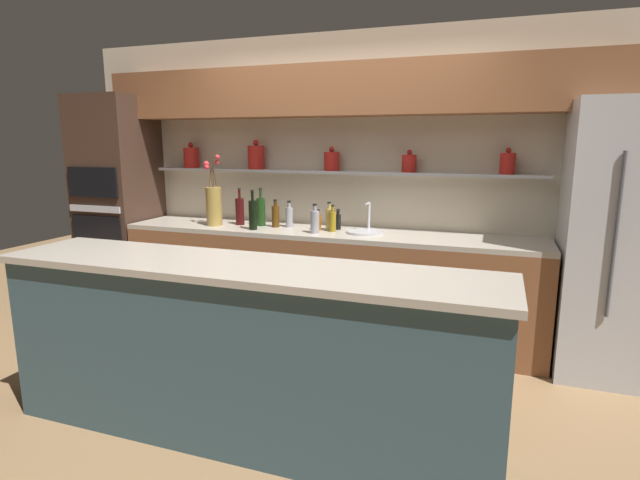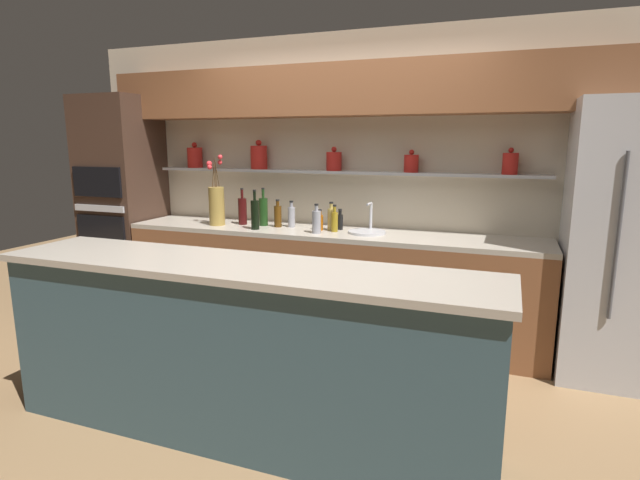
{
  "view_description": "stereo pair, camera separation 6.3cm",
  "coord_description": "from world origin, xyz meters",
  "px_view_note": "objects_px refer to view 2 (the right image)",
  "views": [
    {
      "loc": [
        1.29,
        -2.75,
        1.67
      ],
      "look_at": [
        0.16,
        0.41,
        1.01
      ],
      "focal_mm": 28.0,
      "sensor_mm": 36.0,
      "label": 1
    },
    {
      "loc": [
        1.35,
        -2.72,
        1.67
      ],
      "look_at": [
        0.16,
        0.41,
        1.01
      ],
      "focal_mm": 28.0,
      "sensor_mm": 36.0,
      "label": 2
    }
  ],
  "objects_px": {
    "bottle_wine_7": "(263,211)",
    "bottle_oil_8": "(335,221)",
    "bottle_spirit_5": "(278,216)",
    "oven_tower": "(123,204)",
    "sink_fixture": "(367,230)",
    "flower_vase": "(217,204)",
    "bottle_sauce_9": "(339,221)",
    "bottle_wine_3": "(243,211)",
    "refrigerator": "(632,243)",
    "bottle_spirit_6": "(316,221)",
    "bottle_spirit_1": "(331,219)",
    "bottle_sauce_0": "(320,222)",
    "bottle_spirit_2": "(291,216)",
    "bottle_wine_4": "(255,214)"
  },
  "relations": [
    {
      "from": "bottle_wine_3",
      "to": "bottle_oil_8",
      "type": "height_order",
      "value": "bottle_wine_3"
    },
    {
      "from": "bottle_spirit_6",
      "to": "bottle_oil_8",
      "type": "relative_size",
      "value": 1.08
    },
    {
      "from": "bottle_sauce_9",
      "to": "bottle_spirit_2",
      "type": "bearing_deg",
      "value": -175.68
    },
    {
      "from": "bottle_spirit_6",
      "to": "bottle_sauce_9",
      "type": "height_order",
      "value": "bottle_spirit_6"
    },
    {
      "from": "refrigerator",
      "to": "oven_tower",
      "type": "relative_size",
      "value": 0.93
    },
    {
      "from": "oven_tower",
      "to": "bottle_oil_8",
      "type": "distance_m",
      "value": 2.26
    },
    {
      "from": "refrigerator",
      "to": "bottle_wine_7",
      "type": "height_order",
      "value": "refrigerator"
    },
    {
      "from": "bottle_wine_4",
      "to": "bottle_sauce_9",
      "type": "bearing_deg",
      "value": 20.42
    },
    {
      "from": "refrigerator",
      "to": "bottle_spirit_6",
      "type": "distance_m",
      "value": 2.3
    },
    {
      "from": "bottle_wine_4",
      "to": "bottle_sauce_9",
      "type": "xyz_separation_m",
      "value": [
        0.69,
        0.26,
        -0.06
      ]
    },
    {
      "from": "sink_fixture",
      "to": "bottle_wine_3",
      "type": "distance_m",
      "value": 1.2
    },
    {
      "from": "bottle_sauce_0",
      "to": "bottle_oil_8",
      "type": "distance_m",
      "value": 0.14
    },
    {
      "from": "refrigerator",
      "to": "bottle_spirit_2",
      "type": "xyz_separation_m",
      "value": [
        -2.62,
        0.1,
        0.04
      ]
    },
    {
      "from": "bottle_sauce_0",
      "to": "bottle_sauce_9",
      "type": "xyz_separation_m",
      "value": [
        0.14,
        0.1,
        0.0
      ]
    },
    {
      "from": "bottle_wine_4",
      "to": "bottle_spirit_5",
      "type": "relative_size",
      "value": 1.4
    },
    {
      "from": "bottle_wine_7",
      "to": "bottle_oil_8",
      "type": "relative_size",
      "value": 1.5
    },
    {
      "from": "oven_tower",
      "to": "bottle_spirit_1",
      "type": "bearing_deg",
      "value": 0.88
    },
    {
      "from": "bottle_wine_3",
      "to": "bottle_sauce_0",
      "type": "bearing_deg",
      "value": -2.86
    },
    {
      "from": "bottle_spirit_5",
      "to": "bottle_wine_3",
      "type": "bearing_deg",
      "value": 178.07
    },
    {
      "from": "bottle_wine_4",
      "to": "flower_vase",
      "type": "bearing_deg",
      "value": 169.15
    },
    {
      "from": "flower_vase",
      "to": "bottle_sauce_9",
      "type": "height_order",
      "value": "flower_vase"
    },
    {
      "from": "flower_vase",
      "to": "bottle_sauce_0",
      "type": "bearing_deg",
      "value": 4.3
    },
    {
      "from": "bottle_spirit_5",
      "to": "bottle_spirit_6",
      "type": "distance_m",
      "value": 0.47
    },
    {
      "from": "flower_vase",
      "to": "bottle_spirit_6",
      "type": "xyz_separation_m",
      "value": [
        1.0,
        -0.07,
        -0.09
      ]
    },
    {
      "from": "bottle_oil_8",
      "to": "bottle_spirit_1",
      "type": "bearing_deg",
      "value": 131.87
    },
    {
      "from": "bottle_wine_3",
      "to": "bottle_spirit_6",
      "type": "bearing_deg",
      "value": -12.9
    },
    {
      "from": "refrigerator",
      "to": "bottle_spirit_6",
      "type": "xyz_separation_m",
      "value": [
        -2.3,
        -0.11,
        0.04
      ]
    },
    {
      "from": "bottle_wine_3",
      "to": "bottle_spirit_5",
      "type": "distance_m",
      "value": 0.37
    },
    {
      "from": "bottle_wine_7",
      "to": "bottle_oil_8",
      "type": "distance_m",
      "value": 0.71
    },
    {
      "from": "bottle_wine_4",
      "to": "bottle_wine_7",
      "type": "height_order",
      "value": "bottle_wine_4"
    },
    {
      "from": "bottle_spirit_5",
      "to": "flower_vase",
      "type": "bearing_deg",
      "value": -169.98
    },
    {
      "from": "bottle_spirit_6",
      "to": "bottle_wine_3",
      "type": "bearing_deg",
      "value": 167.1
    },
    {
      "from": "flower_vase",
      "to": "bottle_wine_7",
      "type": "xyz_separation_m",
      "value": [
        0.41,
        0.13,
        -0.06
      ]
    },
    {
      "from": "refrigerator",
      "to": "sink_fixture",
      "type": "relative_size",
      "value": 6.26
    },
    {
      "from": "sink_fixture",
      "to": "oven_tower",
      "type": "bearing_deg",
      "value": -179.73
    },
    {
      "from": "oven_tower",
      "to": "flower_vase",
      "type": "distance_m",
      "value": 1.14
    },
    {
      "from": "bottle_spirit_5",
      "to": "oven_tower",
      "type": "bearing_deg",
      "value": -179.18
    },
    {
      "from": "bottle_wine_7",
      "to": "bottle_sauce_9",
      "type": "height_order",
      "value": "bottle_wine_7"
    },
    {
      "from": "bottle_spirit_2",
      "to": "bottle_spirit_5",
      "type": "height_order",
      "value": "bottle_spirit_5"
    },
    {
      "from": "flower_vase",
      "to": "bottle_spirit_5",
      "type": "relative_size",
      "value": 2.57
    },
    {
      "from": "bottle_spirit_1",
      "to": "bottle_sauce_9",
      "type": "distance_m",
      "value": 0.09
    },
    {
      "from": "refrigerator",
      "to": "bottle_sauce_9",
      "type": "relative_size",
      "value": 10.87
    },
    {
      "from": "sink_fixture",
      "to": "bottle_oil_8",
      "type": "distance_m",
      "value": 0.29
    },
    {
      "from": "flower_vase",
      "to": "bottle_spirit_1",
      "type": "bearing_deg",
      "value": 5.87
    },
    {
      "from": "bottle_oil_8",
      "to": "bottle_wine_7",
      "type": "bearing_deg",
      "value": 174.27
    },
    {
      "from": "sink_fixture",
      "to": "bottle_wine_4",
      "type": "bearing_deg",
      "value": -169.89
    },
    {
      "from": "bottle_spirit_2",
      "to": "bottle_oil_8",
      "type": "xyz_separation_m",
      "value": [
        0.44,
        -0.08,
        -0.01
      ]
    },
    {
      "from": "oven_tower",
      "to": "bottle_sauce_0",
      "type": "distance_m",
      "value": 2.12
    },
    {
      "from": "refrigerator",
      "to": "bottle_wine_4",
      "type": "bearing_deg",
      "value": -177.55
    },
    {
      "from": "refrigerator",
      "to": "bottle_spirit_5",
      "type": "bearing_deg",
      "value": 178.72
    }
  ]
}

